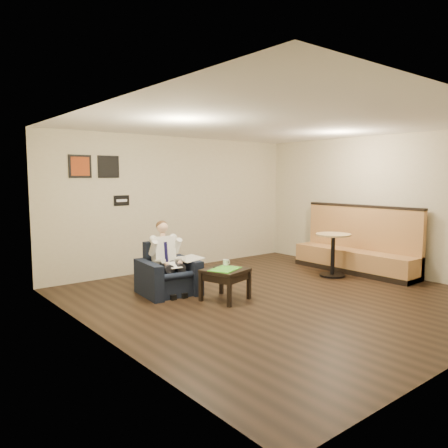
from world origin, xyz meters
TOP-DOWN VIEW (x-y plane):
  - ground at (0.00, 0.00)m, footprint 6.00×6.00m
  - wall_back at (0.00, 3.00)m, footprint 6.00×0.02m
  - wall_left at (-3.00, 0.00)m, footprint 0.02×6.00m
  - wall_right at (3.00, 0.00)m, footprint 0.02×6.00m
  - ceiling at (0.00, 0.00)m, footprint 6.00×6.00m
  - seating_sign at (-1.30, 2.98)m, footprint 0.32×0.02m
  - art_print_left at (-2.10, 2.98)m, footprint 0.42×0.03m
  - art_print_right at (-1.55, 2.98)m, footprint 0.42×0.03m
  - armchair at (-1.30, 1.28)m, footprint 0.97×0.97m
  - seated_man at (-1.32, 1.17)m, footprint 0.64×0.89m
  - lap_papers at (-1.33, 1.08)m, footprint 0.21×0.29m
  - newspaper at (-0.96, 1.15)m, footprint 0.40×0.48m
  - side_table at (-0.80, 0.39)m, footprint 0.76×0.76m
  - green_folder at (-0.83, 0.36)m, footprint 0.61×0.53m
  - coffee_mug at (-0.64, 0.57)m, footprint 0.11×0.11m
  - smartphone at (-0.79, 0.57)m, footprint 0.16×0.09m
  - banquette at (2.59, 0.32)m, footprint 0.63×2.65m
  - cafe_table at (1.93, 0.37)m, footprint 0.82×0.82m

SIDE VIEW (x-z plane):
  - ground at x=0.00m, z-range 0.00..0.00m
  - side_table at x=-0.80m, z-range 0.00..0.50m
  - cafe_table at x=1.93m, z-range 0.00..0.85m
  - armchair at x=-1.30m, z-range 0.00..0.85m
  - smartphone at x=-0.79m, z-range 0.50..0.51m
  - green_folder at x=-0.83m, z-range 0.50..0.52m
  - lap_papers at x=-1.33m, z-range 0.52..0.53m
  - coffee_mug at x=-0.64m, z-range 0.50..0.61m
  - newspaper at x=-0.96m, z-range 0.57..0.58m
  - seated_man at x=-1.32m, z-range 0.00..1.17m
  - banquette at x=2.59m, z-range 0.00..1.36m
  - wall_back at x=0.00m, z-range 0.00..2.80m
  - wall_left at x=-3.00m, z-range 0.00..2.80m
  - wall_right at x=3.00m, z-range 0.00..2.80m
  - seating_sign at x=-1.30m, z-range 1.40..1.60m
  - art_print_left at x=-2.10m, z-range 1.94..2.36m
  - art_print_right at x=-1.55m, z-range 1.94..2.36m
  - ceiling at x=0.00m, z-range 2.79..2.81m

